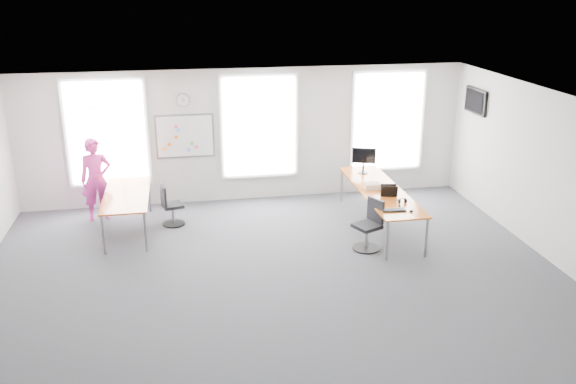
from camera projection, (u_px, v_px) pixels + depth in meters
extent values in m
plane|color=#2C2C32|center=(274.00, 277.00, 10.44)|extent=(10.00, 10.00, 0.00)
plane|color=white|center=(273.00, 104.00, 9.44)|extent=(10.00, 10.00, 0.00)
plane|color=silver|center=(246.00, 135.00, 13.65)|extent=(10.00, 0.00, 10.00)
plane|color=silver|center=(334.00, 324.00, 6.23)|extent=(10.00, 0.00, 10.00)
plane|color=silver|center=(552.00, 178.00, 10.78)|extent=(0.00, 10.00, 10.00)
cube|color=silver|center=(107.00, 133.00, 13.06)|extent=(1.60, 0.06, 2.20)
cube|color=silver|center=(259.00, 127.00, 13.61)|extent=(1.60, 0.06, 2.20)
cube|color=silver|center=(387.00, 121.00, 14.11)|extent=(1.60, 0.06, 2.20)
cube|color=#BD5925|center=(380.00, 190.00, 12.33)|extent=(0.87, 3.26, 0.03)
cylinder|color=gray|center=(387.00, 241.00, 10.94)|extent=(0.05, 0.05, 0.76)
cylinder|color=gray|center=(426.00, 238.00, 11.07)|extent=(0.05, 0.05, 0.76)
cylinder|color=gray|center=(342.00, 185.00, 13.86)|extent=(0.05, 0.05, 0.76)
cylinder|color=gray|center=(373.00, 183.00, 13.98)|extent=(0.05, 0.05, 0.76)
cube|color=#BD5925|center=(127.00, 195.00, 12.08)|extent=(0.87, 2.18, 0.03)
cylinder|color=gray|center=(104.00, 235.00, 11.19)|extent=(0.05, 0.05, 0.76)
cylinder|color=gray|center=(146.00, 232.00, 11.32)|extent=(0.05, 0.05, 0.76)
cylinder|color=gray|center=(114.00, 197.00, 13.11)|extent=(0.05, 0.05, 0.76)
cylinder|color=gray|center=(149.00, 195.00, 13.23)|extent=(0.05, 0.05, 0.76)
cylinder|color=black|center=(366.00, 248.00, 11.52)|extent=(0.52, 0.52, 0.03)
cylinder|color=gray|center=(366.00, 237.00, 11.44)|extent=(0.06, 0.06, 0.42)
cube|color=black|center=(367.00, 226.00, 11.36)|extent=(0.58, 0.58, 0.07)
cube|color=black|center=(376.00, 210.00, 11.38)|extent=(0.22, 0.40, 0.45)
cylinder|color=black|center=(174.00, 224.00, 12.66)|extent=(0.47, 0.47, 0.03)
cylinder|color=gray|center=(173.00, 215.00, 12.60)|extent=(0.05, 0.05, 0.38)
cube|color=black|center=(173.00, 205.00, 12.53)|extent=(0.48, 0.48, 0.06)
cube|color=black|center=(163.00, 195.00, 12.37)|extent=(0.14, 0.38, 0.40)
imported|color=#DC339A|center=(96.00, 179.00, 12.70)|extent=(0.70, 0.53, 1.75)
cube|color=white|center=(185.00, 136.00, 13.38)|extent=(1.20, 0.03, 0.90)
cylinder|color=gray|center=(183.00, 100.00, 13.12)|extent=(0.30, 0.04, 0.30)
cube|color=black|center=(476.00, 101.00, 13.29)|extent=(0.06, 0.90, 0.55)
cube|color=black|center=(394.00, 210.00, 11.20)|extent=(0.45, 0.21, 0.02)
ellipsoid|color=black|center=(411.00, 211.00, 11.15)|extent=(0.07, 0.11, 0.04)
cylinder|color=black|center=(400.00, 206.00, 11.43)|extent=(0.07, 0.07, 0.01)
cylinder|color=black|center=(399.00, 201.00, 11.57)|extent=(0.04, 0.08, 0.08)
cylinder|color=black|center=(405.00, 201.00, 11.59)|extent=(0.04, 0.08, 0.08)
cylinder|color=gold|center=(399.00, 201.00, 11.57)|extent=(0.01, 0.09, 0.09)
cube|color=black|center=(402.00, 199.00, 11.57)|extent=(0.14, 0.02, 0.01)
cube|color=black|center=(388.00, 190.00, 11.91)|extent=(0.31, 0.14, 0.25)
cube|color=#FF5C0E|center=(390.00, 192.00, 11.85)|extent=(0.30, 0.15, 0.23)
cube|color=black|center=(390.00, 192.00, 11.83)|extent=(0.32, 0.16, 0.24)
cube|color=beige|center=(372.00, 186.00, 12.37)|extent=(0.33, 0.25, 0.11)
cylinder|color=black|center=(363.00, 173.00, 13.36)|extent=(0.21, 0.21, 0.02)
cylinder|color=black|center=(363.00, 168.00, 13.32)|extent=(0.04, 0.04, 0.21)
cube|color=black|center=(364.00, 156.00, 13.22)|extent=(0.50, 0.20, 0.34)
cube|color=black|center=(364.00, 156.00, 13.20)|extent=(0.45, 0.16, 0.31)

